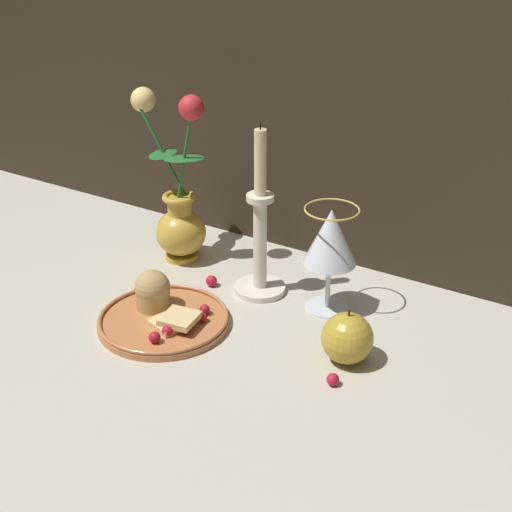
{
  "coord_description": "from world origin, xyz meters",
  "views": [
    {
      "loc": [
        0.53,
        -0.79,
        0.59
      ],
      "look_at": [
        0.02,
        0.03,
        0.1
      ],
      "focal_mm": 50.0,
      "sensor_mm": 36.0,
      "label": 1
    }
  ],
  "objects_px": {
    "vase": "(178,209)",
    "wine_glass": "(330,240)",
    "plate_with_pastries": "(161,312)",
    "candlestick": "(260,242)",
    "apple_beside_vase": "(347,338)"
  },
  "relations": [
    {
      "from": "vase",
      "to": "wine_glass",
      "type": "height_order",
      "value": "vase"
    },
    {
      "from": "plate_with_pastries",
      "to": "candlestick",
      "type": "xyz_separation_m",
      "value": [
        0.08,
        0.16,
        0.07
      ]
    },
    {
      "from": "wine_glass",
      "to": "plate_with_pastries",
      "type": "bearing_deg",
      "value": -139.01
    },
    {
      "from": "wine_glass",
      "to": "apple_beside_vase",
      "type": "xyz_separation_m",
      "value": [
        0.09,
        -0.12,
        -0.08
      ]
    },
    {
      "from": "candlestick",
      "to": "apple_beside_vase",
      "type": "height_order",
      "value": "candlestick"
    },
    {
      "from": "wine_glass",
      "to": "candlestick",
      "type": "relative_size",
      "value": 0.6
    },
    {
      "from": "plate_with_pastries",
      "to": "apple_beside_vase",
      "type": "relative_size",
      "value": 2.35
    },
    {
      "from": "vase",
      "to": "candlestick",
      "type": "xyz_separation_m",
      "value": [
        0.19,
        -0.03,
        -0.0
      ]
    },
    {
      "from": "candlestick",
      "to": "apple_beside_vase",
      "type": "distance_m",
      "value": 0.24
    },
    {
      "from": "candlestick",
      "to": "vase",
      "type": "bearing_deg",
      "value": 171.01
    },
    {
      "from": "wine_glass",
      "to": "apple_beside_vase",
      "type": "bearing_deg",
      "value": -52.7
    },
    {
      "from": "candlestick",
      "to": "apple_beside_vase",
      "type": "xyz_separation_m",
      "value": [
        0.21,
        -0.1,
        -0.05
      ]
    },
    {
      "from": "apple_beside_vase",
      "to": "vase",
      "type": "bearing_deg",
      "value": 161.26
    },
    {
      "from": "vase",
      "to": "plate_with_pastries",
      "type": "bearing_deg",
      "value": -60.5
    },
    {
      "from": "plate_with_pastries",
      "to": "wine_glass",
      "type": "xyz_separation_m",
      "value": [
        0.2,
        0.17,
        0.1
      ]
    }
  ]
}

